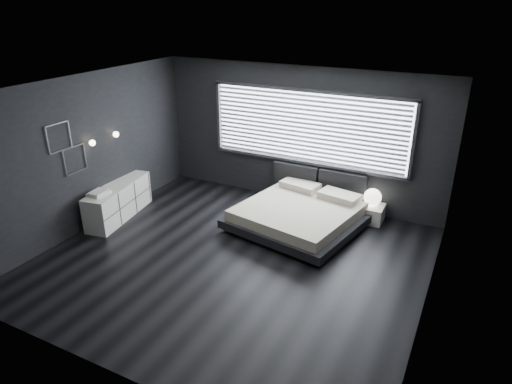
% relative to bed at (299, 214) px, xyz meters
% --- Properties ---
extents(room, '(6.04, 6.00, 2.80)m').
position_rel_bed_xyz_m(room, '(-0.52, -1.59, 1.14)').
color(room, black).
rests_on(room, ground).
extents(window, '(4.14, 0.09, 1.52)m').
position_rel_bed_xyz_m(window, '(-0.32, 1.11, 1.35)').
color(window, white).
rests_on(window, ground).
extents(headboard, '(1.96, 0.16, 0.52)m').
position_rel_bed_xyz_m(headboard, '(-0.01, 1.05, 0.31)').
color(headboard, black).
rests_on(headboard, ground).
extents(sconce_near, '(0.18, 0.11, 0.11)m').
position_rel_bed_xyz_m(sconce_near, '(-3.41, -1.54, 1.34)').
color(sconce_near, silver).
rests_on(sconce_near, ground).
extents(sconce_far, '(0.18, 0.11, 0.11)m').
position_rel_bed_xyz_m(sconce_far, '(-3.41, -0.94, 1.34)').
color(sconce_far, silver).
rests_on(sconce_far, ground).
extents(wall_art_upper, '(0.01, 0.48, 0.48)m').
position_rel_bed_xyz_m(wall_art_upper, '(-3.50, -2.14, 1.59)').
color(wall_art_upper, '#47474C').
rests_on(wall_art_upper, ground).
extents(wall_art_lower, '(0.01, 0.48, 0.48)m').
position_rel_bed_xyz_m(wall_art_lower, '(-3.50, -1.89, 1.12)').
color(wall_art_lower, '#47474C').
rests_on(wall_art_lower, ground).
extents(bed, '(2.51, 2.43, 0.56)m').
position_rel_bed_xyz_m(bed, '(0.00, 0.00, 0.00)').
color(bed, black).
rests_on(bed, ground).
extents(nightstand, '(0.56, 0.47, 0.32)m').
position_rel_bed_xyz_m(nightstand, '(1.10, 0.86, -0.10)').
color(nightstand, white).
rests_on(nightstand, ground).
extents(orb_lamp, '(0.34, 0.34, 0.34)m').
position_rel_bed_xyz_m(orb_lamp, '(1.14, 0.89, 0.23)').
color(orb_lamp, white).
rests_on(orb_lamp, nightstand).
extents(dresser, '(0.75, 1.73, 0.67)m').
position_rel_bed_xyz_m(dresser, '(-3.30, -1.19, 0.08)').
color(dresser, white).
rests_on(dresser, ground).
extents(book_stack, '(0.28, 0.38, 0.08)m').
position_rel_bed_xyz_m(book_stack, '(-3.28, -1.68, 0.45)').
color(book_stack, silver).
rests_on(book_stack, dresser).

